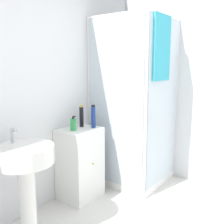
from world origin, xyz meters
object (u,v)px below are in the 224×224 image
(shampoo_bottle_tall_black, at_px, (81,116))
(shampoo_bottle_blue, at_px, (93,117))
(soap_dispenser, at_px, (73,124))
(sink, at_px, (26,168))

(shampoo_bottle_tall_black, relative_size, shampoo_bottle_blue, 0.97)
(soap_dispenser, height_order, shampoo_bottle_tall_black, shampoo_bottle_tall_black)
(soap_dispenser, distance_m, shampoo_bottle_blue, 0.25)
(soap_dispenser, bearing_deg, shampoo_bottle_blue, -21.82)
(shampoo_bottle_blue, bearing_deg, soap_dispenser, 158.18)
(sink, xyz_separation_m, shampoo_bottle_tall_black, (0.90, 0.18, 0.29))
(shampoo_bottle_blue, bearing_deg, shampoo_bottle_tall_black, 107.70)
(shampoo_bottle_tall_black, bearing_deg, shampoo_bottle_blue, -72.30)
(soap_dispenser, xyz_separation_m, shampoo_bottle_blue, (0.23, -0.09, 0.06))
(sink, distance_m, shampoo_bottle_blue, 0.99)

